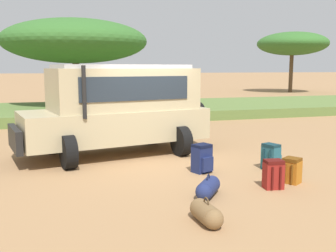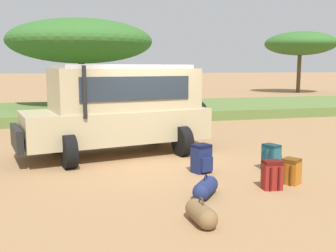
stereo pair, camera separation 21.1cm
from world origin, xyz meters
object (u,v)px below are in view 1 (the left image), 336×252
backpack_outermost (292,171)px  duffel_bag_soft_canvas (206,213)px  backpack_cluster_center (202,159)px  acacia_tree_centre_back (292,44)px  backpack_near_rear_wheel (271,157)px  duffel_bag_low_black_case (208,188)px  acacia_tree_left_mid (75,41)px  backpack_beside_front_wheel (273,174)px  safari_vehicle (119,107)px

backpack_outermost → duffel_bag_soft_canvas: (-2.50, -1.49, -0.10)m
backpack_cluster_center → acacia_tree_centre_back: acacia_tree_centre_back is taller
backpack_near_rear_wheel → duffel_bag_soft_canvas: size_ratio=0.77×
duffel_bag_low_black_case → acacia_tree_left_mid: (-1.48, 14.66, 3.53)m
duffel_bag_low_black_case → duffel_bag_soft_canvas: size_ratio=0.93×
backpack_beside_front_wheel → safari_vehicle: bearing=121.2°
backpack_near_rear_wheel → acacia_tree_centre_back: (17.13, 25.14, 4.28)m
duffel_bag_soft_canvas → backpack_beside_front_wheel: bearing=33.5°
backpack_outermost → duffel_bag_soft_canvas: size_ratio=0.66×
backpack_cluster_center → acacia_tree_centre_back: (18.75, 24.89, 4.26)m
backpack_outermost → acacia_tree_centre_back: 31.66m
backpack_outermost → duffel_bag_low_black_case: size_ratio=0.71×
backpack_beside_front_wheel → acacia_tree_left_mid: bearing=101.2°
backpack_beside_front_wheel → backpack_cluster_center: 1.77m
acacia_tree_centre_back → acacia_tree_left_mid: bearing=-150.3°
safari_vehicle → acacia_tree_left_mid: bearing=92.6°
duffel_bag_low_black_case → duffel_bag_soft_canvas: (-0.52, -1.19, -0.00)m
acacia_tree_left_mid → backpack_near_rear_wheel: bearing=-74.9°
duffel_bag_low_black_case → acacia_tree_left_mid: 15.15m
duffel_bag_soft_canvas → backpack_near_rear_wheel: bearing=43.9°
safari_vehicle → acacia_tree_left_mid: acacia_tree_left_mid is taller
acacia_tree_left_mid → backpack_outermost: bearing=-76.4°
backpack_cluster_center → acacia_tree_centre_back: 31.45m
backpack_beside_front_wheel → duffel_bag_soft_canvas: bearing=-146.5°
duffel_bag_low_black_case → backpack_beside_front_wheel: bearing=3.2°
backpack_outermost → backpack_near_rear_wheel: bearing=82.6°
safari_vehicle → duffel_bag_low_black_case: bearing=-76.2°
backpack_cluster_center → acacia_tree_left_mid: (-1.98, 13.06, 3.38)m
backpack_beside_front_wheel → acacia_tree_left_mid: (-2.89, 14.58, 3.42)m
backpack_near_rear_wheel → acacia_tree_left_mid: size_ratio=0.08×
backpack_near_rear_wheel → backpack_outermost: bearing=-97.4°
backpack_near_rear_wheel → acacia_tree_centre_back: acacia_tree_centre_back is taller
duffel_bag_low_black_case → acacia_tree_centre_back: bearing=54.0°
safari_vehicle → backpack_cluster_center: (1.49, -2.43, -0.98)m
acacia_tree_centre_back → duffel_bag_soft_canvas: bearing=-125.5°
backpack_beside_front_wheel → backpack_cluster_center: (-0.91, 1.52, 0.04)m
safari_vehicle → acacia_tree_centre_back: acacia_tree_centre_back is taller
backpack_near_rear_wheel → backpack_outermost: size_ratio=1.17×
backpack_near_rear_wheel → backpack_outermost: (-0.14, -1.04, -0.04)m
safari_vehicle → duffel_bag_soft_canvas: (0.47, -5.22, -1.14)m
backpack_outermost → safari_vehicle: bearing=128.6°
backpack_near_rear_wheel → backpack_beside_front_wheel: bearing=-119.4°
backpack_beside_front_wheel → acacia_tree_centre_back: acacia_tree_centre_back is taller
backpack_outermost → duffel_bag_low_black_case: backpack_outermost is taller
duffel_bag_low_black_case → acacia_tree_centre_back: acacia_tree_centre_back is taller
safari_vehicle → acacia_tree_centre_back: bearing=48.0°
safari_vehicle → acacia_tree_left_mid: 10.91m
backpack_near_rear_wheel → acacia_tree_left_mid: acacia_tree_left_mid is taller
duffel_bag_low_black_case → backpack_cluster_center: bearing=72.6°
backpack_near_rear_wheel → backpack_outermost: backpack_near_rear_wheel is taller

